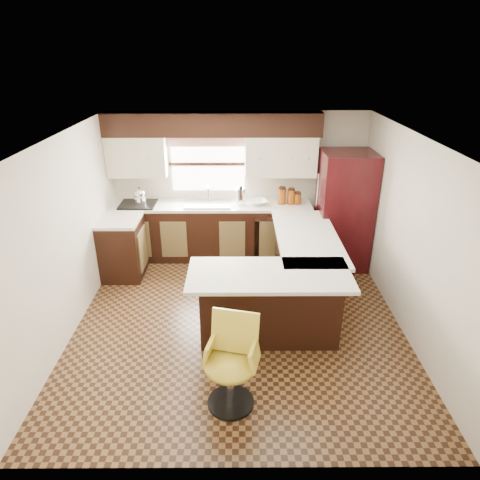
{
  "coord_description": "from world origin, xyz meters",
  "views": [
    {
      "loc": [
        -0.0,
        -4.75,
        3.34
      ],
      "look_at": [
        0.02,
        0.45,
        0.96
      ],
      "focal_mm": 32.0,
      "sensor_mm": 36.0,
      "label": 1
    }
  ],
  "objects_px": {
    "refrigerator": "(344,211)",
    "bar_chair": "(230,366)",
    "peninsula_return": "(269,305)",
    "peninsula_long": "(302,267)"
  },
  "relations": [
    {
      "from": "refrigerator",
      "to": "bar_chair",
      "type": "relative_size",
      "value": 1.92
    },
    {
      "from": "peninsula_return",
      "to": "bar_chair",
      "type": "height_order",
      "value": "bar_chair"
    },
    {
      "from": "peninsula_long",
      "to": "bar_chair",
      "type": "relative_size",
      "value": 2.0
    },
    {
      "from": "peninsula_long",
      "to": "peninsula_return",
      "type": "height_order",
      "value": "same"
    },
    {
      "from": "bar_chair",
      "to": "peninsula_long",
      "type": "bearing_deg",
      "value": 78.38
    },
    {
      "from": "peninsula_return",
      "to": "refrigerator",
      "type": "bearing_deg",
      "value": 56.53
    },
    {
      "from": "bar_chair",
      "to": "peninsula_return",
      "type": "bearing_deg",
      "value": 81.3
    },
    {
      "from": "peninsula_long",
      "to": "bar_chair",
      "type": "distance_m",
      "value": 2.32
    },
    {
      "from": "peninsula_long",
      "to": "refrigerator",
      "type": "relative_size",
      "value": 1.04
    },
    {
      "from": "peninsula_long",
      "to": "bar_chair",
      "type": "bearing_deg",
      "value": -115.11
    }
  ]
}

